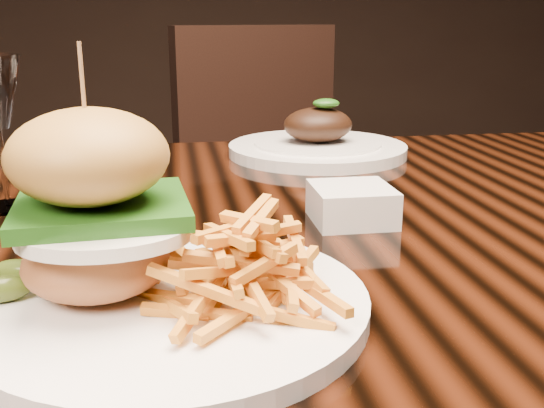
{
  "coord_description": "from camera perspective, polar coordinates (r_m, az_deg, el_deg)",
  "views": [
    {
      "loc": [
        -0.14,
        -0.7,
        0.97
      ],
      "look_at": [
        -0.06,
        -0.17,
        0.81
      ],
      "focal_mm": 42.0,
      "sensor_mm": 36.0,
      "label": 1
    }
  ],
  "objects": [
    {
      "name": "dining_table",
      "position": [
        0.77,
        2.37,
        -6.07
      ],
      "size": [
        1.6,
        0.9,
        0.75
      ],
      "color": "black",
      "rests_on": "ground"
    },
    {
      "name": "burger_plate",
      "position": [
        0.48,
        -9.97,
        -3.89
      ],
      "size": [
        0.3,
        0.3,
        0.2
      ],
      "rotation": [
        0.0,
        0.0,
        -0.13
      ],
      "color": "white",
      "rests_on": "dining_table"
    },
    {
      "name": "ramekin",
      "position": [
        0.71,
        7.16,
        -0.01
      ],
      "size": [
        0.1,
        0.1,
        0.04
      ],
      "primitive_type": "cube",
      "rotation": [
        0.0,
        0.0,
        -0.14
      ],
      "color": "white",
      "rests_on": "dining_table"
    },
    {
      "name": "far_dish",
      "position": [
        1.05,
        4.1,
        5.37
      ],
      "size": [
        0.29,
        0.29,
        0.09
      ],
      "rotation": [
        0.0,
        0.0,
        0.17
      ],
      "color": "white",
      "rests_on": "dining_table"
    },
    {
      "name": "chair_far",
      "position": [
        1.66,
        0.47,
        1.39
      ],
      "size": [
        0.59,
        0.59,
        0.95
      ],
      "rotation": [
        0.0,
        0.0,
        0.33
      ],
      "color": "black",
      "rests_on": "ground"
    }
  ]
}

